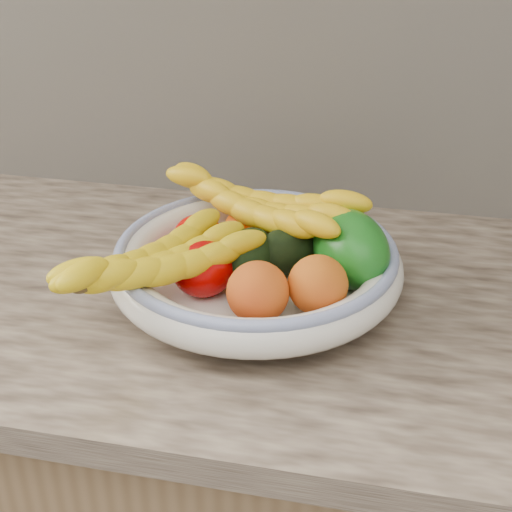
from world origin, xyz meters
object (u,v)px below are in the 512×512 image
object	(u,v)px
green_mango	(350,249)
banana_bunch_back	(257,211)
banana_bunch_front	(157,268)
fruit_bowl	(256,264)

from	to	relation	value
green_mango	banana_bunch_back	xyz separation A→B (m)	(-0.14, 0.06, 0.01)
green_mango	banana_bunch_front	distance (m)	0.25
banana_bunch_back	banana_bunch_front	xyz separation A→B (m)	(-0.09, -0.17, -0.01)
fruit_bowl	banana_bunch_front	size ratio (longest dim) A/B	1.31
fruit_bowl	banana_bunch_back	distance (m)	0.09
green_mango	banana_bunch_back	bearing A→B (deg)	123.38
fruit_bowl	banana_bunch_back	world-z (taller)	banana_bunch_back
fruit_bowl	green_mango	world-z (taller)	green_mango
fruit_bowl	banana_bunch_front	xyz separation A→B (m)	(-0.10, -0.09, 0.03)
fruit_bowl	banana_bunch_back	bearing A→B (deg)	100.77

